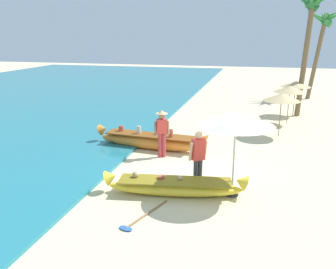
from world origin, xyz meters
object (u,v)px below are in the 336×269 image
palm_tree_tall_inland (311,16)px  person_vendor_hatted (162,130)px  person_tourist_customer (198,156)px  paddle (141,218)px  boat_orange_midground (151,141)px  boat_yellow_foreground (175,186)px  palm_tree_leaning_seaward (323,26)px  patio_umbrella_large (236,119)px

palm_tree_tall_inland → person_vendor_hatted: bearing=-123.8°
person_tourist_customer → paddle: bearing=-113.6°
paddle → palm_tree_tall_inland: bearing=69.2°
boat_orange_midground → person_tourist_customer: size_ratio=2.73×
boat_yellow_foreground → person_tourist_customer: (0.53, 0.75, 0.71)m
person_vendor_hatted → paddle: person_vendor_hatted is taller
person_vendor_hatted → palm_tree_leaning_seaward: bearing=63.5°
person_vendor_hatted → palm_tree_tall_inland: 11.03m
palm_tree_leaning_seaward → palm_tree_tall_inland: bearing=-104.1°
boat_yellow_foreground → person_tourist_customer: person_tourist_customer is taller
boat_orange_midground → palm_tree_tall_inland: (6.36, 7.61, 4.94)m
person_vendor_hatted → palm_tree_leaning_seaward: palm_tree_leaning_seaward is taller
palm_tree_tall_inland → boat_yellow_foreground: bearing=-111.3°
palm_tree_leaning_seaward → boat_orange_midground: bearing=-120.2°
paddle → boat_orange_midground: bearing=104.2°
patio_umbrella_large → palm_tree_leaning_seaward: bearing=75.6°
boat_yellow_foreground → palm_tree_tall_inland: size_ratio=0.62×
boat_orange_midground → palm_tree_tall_inland: 11.08m
person_tourist_customer → patio_umbrella_large: 1.68m
person_tourist_customer → patio_umbrella_large: (1.05, -0.40, 1.25)m
person_vendor_hatted → patio_umbrella_large: size_ratio=0.73×
patio_umbrella_large → palm_tree_tall_inland: palm_tree_tall_inland is taller
boat_yellow_foreground → boat_orange_midground: size_ratio=0.88×
patio_umbrella_large → palm_tree_tall_inland: (2.91, 11.16, 3.05)m
boat_yellow_foreground → patio_umbrella_large: bearing=12.4°
person_vendor_hatted → palm_tree_tall_inland: palm_tree_tall_inland is taller
person_vendor_hatted → paddle: bearing=-81.4°
boat_yellow_foreground → palm_tree_leaning_seaward: bearing=71.1°
palm_tree_tall_inland → paddle: bearing=-110.8°
boat_orange_midground → patio_umbrella_large: bearing=-45.8°
person_vendor_hatted → boat_orange_midground: bearing=129.0°
boat_yellow_foreground → boat_orange_midground: (-1.88, 3.89, 0.07)m
boat_orange_midground → person_vendor_hatted: size_ratio=2.63×
person_vendor_hatted → palm_tree_leaning_seaward: size_ratio=0.29×
boat_yellow_foreground → patio_umbrella_large: 2.54m
person_tourist_customer → palm_tree_leaning_seaward: palm_tree_leaning_seaward is taller
boat_orange_midground → paddle: (1.39, -5.47, -0.29)m
boat_yellow_foreground → paddle: (-0.49, -1.58, -0.22)m
boat_yellow_foreground → palm_tree_leaning_seaward: palm_tree_leaning_seaward is taller
palm_tree_leaning_seaward → person_tourist_customer: bearing=-108.1°
boat_orange_midground → paddle: 5.65m
boat_yellow_foreground → person_tourist_customer: size_ratio=2.40×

